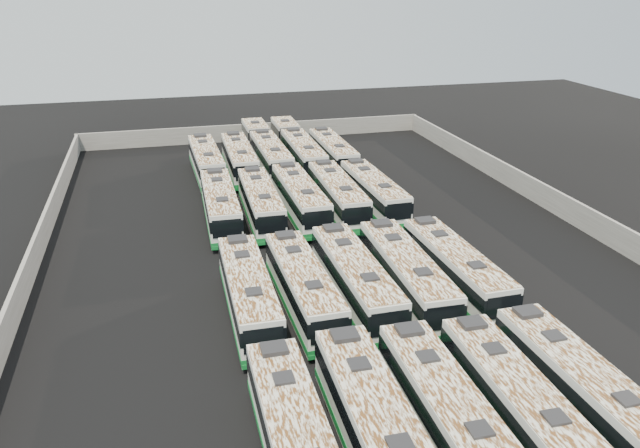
{
  "coord_description": "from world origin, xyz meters",
  "views": [
    {
      "loc": [
        -12.33,
        -44.22,
        20.79
      ],
      "look_at": [
        -0.37,
        1.5,
        1.6
      ],
      "focal_mm": 35.0,
      "sensor_mm": 36.0,
      "label": 1
    }
  ],
  "objects_px": {
    "bus_back_far_right": "(333,153)",
    "bus_midback_far_right": "(374,192)",
    "bus_front_left": "(376,429)",
    "bus_midfront_far_right": "(455,268)",
    "bus_midback_left": "(261,203)",
    "bus_midback_far_left": "(220,205)",
    "bus_midback_right": "(337,195)",
    "bus_front_far_right": "(583,391)",
    "bus_midfront_left": "(303,287)",
    "bus_midback_center": "(300,198)",
    "bus_back_left": "(239,159)",
    "bus_front_far_left": "(296,443)",
    "bus_midfront_right": "(406,275)",
    "bus_back_center": "(265,149)",
    "bus_back_far_left": "(206,161)",
    "bus_back_right": "(297,147)",
    "bus_front_right": "(518,407)",
    "bus_midfront_far_left": "(248,293)",
    "bus_midfront_center": "(355,280)",
    "bus_front_center": "(449,417)"
  },
  "relations": [
    {
      "from": "bus_back_far_right",
      "to": "bus_midback_far_right",
      "type": "bearing_deg",
      "value": -89.73
    },
    {
      "from": "bus_front_left",
      "to": "bus_midfront_far_right",
      "type": "relative_size",
      "value": 1.03
    },
    {
      "from": "bus_midback_left",
      "to": "bus_back_far_right",
      "type": "distance_m",
      "value": 17.7
    },
    {
      "from": "bus_midback_far_left",
      "to": "bus_midback_right",
      "type": "distance_m",
      "value": 10.68
    },
    {
      "from": "bus_front_far_right",
      "to": "bus_midback_far_right",
      "type": "height_order",
      "value": "bus_midback_far_right"
    },
    {
      "from": "bus_midfront_left",
      "to": "bus_midback_center",
      "type": "height_order",
      "value": "bus_midback_center"
    },
    {
      "from": "bus_back_left",
      "to": "bus_front_far_left",
      "type": "bearing_deg",
      "value": -93.84
    },
    {
      "from": "bus_midfront_right",
      "to": "bus_back_center",
      "type": "height_order",
      "value": "bus_midfront_right"
    },
    {
      "from": "bus_back_left",
      "to": "bus_midback_right",
      "type": "bearing_deg",
      "value": -62.2
    },
    {
      "from": "bus_midfront_left",
      "to": "bus_back_far_left",
      "type": "xyz_separation_m",
      "value": [
        -3.53,
        30.56,
        0.05
      ]
    },
    {
      "from": "bus_midfront_right",
      "to": "bus_back_right",
      "type": "height_order",
      "value": "bus_midfront_right"
    },
    {
      "from": "bus_front_far_right",
      "to": "bus_midback_right",
      "type": "xyz_separation_m",
      "value": [
        -3.64,
        30.57,
        0.05
      ]
    },
    {
      "from": "bus_front_right",
      "to": "bus_back_center",
      "type": "height_order",
      "value": "bus_back_center"
    },
    {
      "from": "bus_back_far_right",
      "to": "bus_midback_left",
      "type": "bearing_deg",
      "value": -126.64
    },
    {
      "from": "bus_midfront_far_left",
      "to": "bus_back_right",
      "type": "height_order",
      "value": "bus_back_right"
    },
    {
      "from": "bus_midback_far_left",
      "to": "bus_midfront_right",
      "type": "bearing_deg",
      "value": -56.17
    },
    {
      "from": "bus_midback_far_right",
      "to": "bus_back_far_left",
      "type": "xyz_separation_m",
      "value": [
        -14.15,
        13.96,
        0.05
      ]
    },
    {
      "from": "bus_midfront_left",
      "to": "bus_midfront_center",
      "type": "relative_size",
      "value": 0.97
    },
    {
      "from": "bus_midback_right",
      "to": "bus_back_left",
      "type": "distance_m",
      "value": 15.63
    },
    {
      "from": "bus_midfront_far_right",
      "to": "bus_midback_far_left",
      "type": "height_order",
      "value": "bus_midback_far_left"
    },
    {
      "from": "bus_front_center",
      "to": "bus_midfront_center",
      "type": "relative_size",
      "value": 0.98
    },
    {
      "from": "bus_midfront_far_left",
      "to": "bus_back_center",
      "type": "height_order",
      "value": "bus_back_center"
    },
    {
      "from": "bus_midfront_center",
      "to": "bus_midback_far_left",
      "type": "distance_m",
      "value": 18.0
    },
    {
      "from": "bus_midback_left",
      "to": "bus_midback_right",
      "type": "relative_size",
      "value": 0.98
    },
    {
      "from": "bus_back_far_right",
      "to": "bus_midback_right",
      "type": "bearing_deg",
      "value": -103.72
    },
    {
      "from": "bus_front_center",
      "to": "bus_midfront_right",
      "type": "xyz_separation_m",
      "value": [
        3.52,
        13.96,
        0.06
      ]
    },
    {
      "from": "bus_front_far_left",
      "to": "bus_back_far_right",
      "type": "xyz_separation_m",
      "value": [
        14.24,
        44.61,
        0.01
      ]
    },
    {
      "from": "bus_back_far_left",
      "to": "bus_back_right",
      "type": "bearing_deg",
      "value": 16.07
    },
    {
      "from": "bus_front_center",
      "to": "bus_back_far_left",
      "type": "height_order",
      "value": "bus_back_far_left"
    },
    {
      "from": "bus_midback_right",
      "to": "bus_back_center",
      "type": "bearing_deg",
      "value": 102.64
    },
    {
      "from": "bus_midfront_right",
      "to": "bus_midback_center",
      "type": "relative_size",
      "value": 1.02
    },
    {
      "from": "bus_midfront_left",
      "to": "bus_midfront_center",
      "type": "xyz_separation_m",
      "value": [
        3.56,
        0.01,
        0.06
      ]
    },
    {
      "from": "bus_midfront_far_left",
      "to": "bus_back_left",
      "type": "relative_size",
      "value": 0.98
    },
    {
      "from": "bus_midfront_far_right",
      "to": "bus_midfront_far_left",
      "type": "bearing_deg",
      "value": 178.58
    },
    {
      "from": "bus_back_center",
      "to": "bus_back_right",
      "type": "height_order",
      "value": "bus_back_right"
    },
    {
      "from": "bus_front_far_left",
      "to": "bus_midfront_center",
      "type": "bearing_deg",
      "value": 63.29
    },
    {
      "from": "bus_midback_right",
      "to": "bus_midfront_center",
      "type": "bearing_deg",
      "value": -101.18
    },
    {
      "from": "bus_back_far_right",
      "to": "bus_midback_center",
      "type": "bearing_deg",
      "value": -116.23
    },
    {
      "from": "bus_midfront_right",
      "to": "bus_back_right",
      "type": "bearing_deg",
      "value": 91.22
    },
    {
      "from": "bus_back_left",
      "to": "bus_midfront_left",
      "type": "bearing_deg",
      "value": -89.24
    },
    {
      "from": "bus_back_left",
      "to": "bus_back_center",
      "type": "distance_m",
      "value": 4.95
    },
    {
      "from": "bus_front_right",
      "to": "bus_back_center",
      "type": "bearing_deg",
      "value": 95.28
    },
    {
      "from": "bus_midfront_far_right",
      "to": "bus_midback_left",
      "type": "height_order",
      "value": "bus_midfront_far_right"
    },
    {
      "from": "bus_midfront_far_left",
      "to": "bus_front_far_right",
      "type": "bearing_deg",
      "value": -43.67
    },
    {
      "from": "bus_midfront_far_left",
      "to": "bus_midfront_far_right",
      "type": "xyz_separation_m",
      "value": [
        14.36,
        -0.06,
        0.0
      ]
    },
    {
      "from": "bus_front_left",
      "to": "bus_front_right",
      "type": "relative_size",
      "value": 1.04
    },
    {
      "from": "bus_midback_center",
      "to": "bus_back_left",
      "type": "bearing_deg",
      "value": 103.86
    },
    {
      "from": "bus_front_far_left",
      "to": "bus_midback_left",
      "type": "xyz_separation_m",
      "value": [
        3.59,
        30.46,
        0.01
      ]
    },
    {
      "from": "bus_midfront_center",
      "to": "bus_midback_left",
      "type": "distance_m",
      "value": 16.83
    },
    {
      "from": "bus_front_far_left",
      "to": "bus_back_right",
      "type": "bearing_deg",
      "value": 77.64
    }
  ]
}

